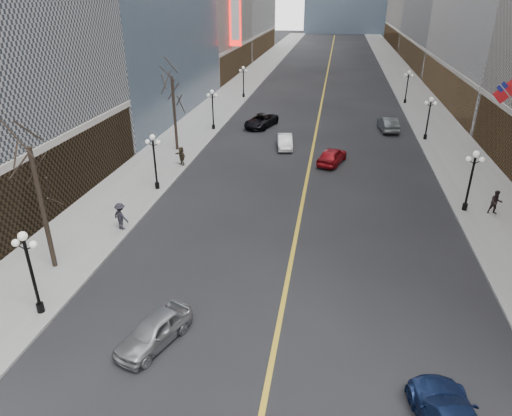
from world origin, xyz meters
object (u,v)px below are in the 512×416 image
at_px(streetlamp_east_2, 429,114).
at_px(car_sb_far, 388,124).
at_px(streetlamp_east_1, 472,175).
at_px(car_nb_mid, 285,142).
at_px(streetlamp_west_2, 213,105).
at_px(car_sb_mid, 332,156).
at_px(streetlamp_east_3, 407,83).
at_px(streetlamp_west_3, 243,78).
at_px(streetlamp_west_1, 154,156).
at_px(streetlamp_west_0, 30,265).
at_px(car_nb_near, 154,331).
at_px(car_nb_far, 261,121).

relative_size(streetlamp_east_2, car_sb_far, 0.93).
distance_m(streetlamp_east_1, car_nb_mid, 19.57).
xyz_separation_m(streetlamp_west_2, car_sb_far, (19.92, 3.21, -2.10)).
bearing_deg(car_nb_mid, streetlamp_west_2, 140.76).
distance_m(car_nb_mid, car_sb_mid, 6.28).
bearing_deg(streetlamp_east_1, streetlamp_east_2, 90.00).
height_order(streetlamp_west_2, car_sb_far, streetlamp_west_2).
bearing_deg(streetlamp_east_3, car_sb_far, -103.98).
bearing_deg(streetlamp_east_1, streetlamp_west_3, 123.25).
height_order(streetlamp_west_1, car_sb_far, streetlamp_west_1).
xyz_separation_m(streetlamp_west_0, car_sb_mid, (13.80, 24.80, -2.14)).
height_order(streetlamp_west_1, car_nb_near, streetlamp_west_1).
bearing_deg(car_nb_mid, car_nb_far, 107.21).
bearing_deg(car_nb_far, car_sb_far, 20.59).
bearing_deg(car_nb_far, streetlamp_west_1, -87.23).
height_order(streetlamp_east_3, car_sb_far, streetlamp_east_3).
bearing_deg(streetlamp_west_2, car_nb_far, 24.10).
bearing_deg(streetlamp_west_2, streetlamp_east_3, 37.33).
relative_size(streetlamp_west_0, car_sb_mid, 1.01).
distance_m(car_nb_near, car_nb_mid, 29.88).
distance_m(car_nb_near, car_nb_far, 37.36).
relative_size(streetlamp_east_1, streetlamp_east_2, 1.00).
bearing_deg(car_nb_mid, streetlamp_east_1, -49.92).
bearing_deg(streetlamp_west_0, car_sb_mid, 60.90).
bearing_deg(car_sb_far, car_nb_far, -3.37).
bearing_deg(car_nb_far, car_nb_mid, -46.73).
relative_size(streetlamp_west_2, car_sb_mid, 1.01).
xyz_separation_m(car_nb_near, car_nb_mid, (2.58, 29.77, -0.02)).
bearing_deg(car_nb_far, car_nb_near, -71.08).
xyz_separation_m(streetlamp_east_2, streetlamp_west_0, (-23.60, -34.00, 0.00)).
height_order(car_nb_mid, car_sb_far, car_sb_far).
bearing_deg(car_nb_far, streetlamp_east_2, 9.94).
xyz_separation_m(streetlamp_west_1, car_nb_near, (6.35, -17.00, -2.20)).
distance_m(streetlamp_west_0, streetlamp_west_3, 52.00).
distance_m(streetlamp_east_3, car_sb_mid, 28.99).
height_order(car_nb_near, car_nb_mid, car_nb_near).
bearing_deg(streetlamp_east_2, streetlamp_west_3, 142.67).
distance_m(streetlamp_west_3, car_sb_far, 24.90).
bearing_deg(streetlamp_west_2, streetlamp_east_1, -37.33).
bearing_deg(streetlamp_west_3, streetlamp_east_3, 0.00).
relative_size(streetlamp_east_2, streetlamp_west_1, 1.00).
distance_m(streetlamp_east_3, car_sb_far, 15.38).
bearing_deg(streetlamp_west_0, streetlamp_west_2, 90.00).
distance_m(streetlamp_east_2, car_nb_far, 18.65).
bearing_deg(streetlamp_west_1, car_sb_mid, 32.52).
height_order(streetlamp_east_1, car_nb_far, streetlamp_east_1).
height_order(streetlamp_west_1, streetlamp_west_2, same).
distance_m(streetlamp_east_1, car_sb_mid, 13.34).
relative_size(streetlamp_west_1, car_sb_mid, 1.01).
relative_size(car_nb_mid, car_nb_far, 0.77).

